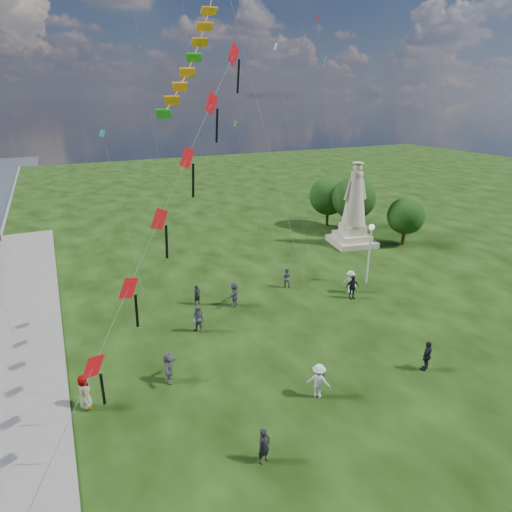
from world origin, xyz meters
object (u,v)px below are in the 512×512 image
person_2 (318,381)px  person_5 (169,367)px  person_1 (198,319)px  person_7 (286,278)px  person_10 (85,392)px  person_3 (427,356)px  statue (354,214)px  lamppost (370,241)px  person_6 (197,295)px  person_8 (350,282)px  person_0 (264,446)px  person_11 (234,294)px  person_9 (352,287)px

person_2 → person_5: person_2 is taller
person_1 → person_7: size_ratio=1.17×
person_2 → person_10: bearing=22.0°
person_2 → person_3: person_2 is taller
statue → person_1: statue is taller
lamppost → person_7: (-6.15, 2.02, -2.68)m
person_5 → person_7: person_5 is taller
person_6 → person_8: person_8 is taller
lamppost → person_3: bearing=-113.5°
person_0 → person_2: 4.85m
person_7 → person_11: 4.98m
person_0 → person_10: 8.94m
person_0 → person_6: bearing=66.9°
person_11 → person_6: bearing=-76.5°
person_5 → person_6: bearing=0.4°
lamppost → person_10: (-21.39, -5.88, -2.57)m
person_2 → person_11: size_ratio=1.01×
person_3 → person_9: person_9 is taller
person_3 → person_5: (-12.74, 4.94, -0.01)m
person_0 → person_3: 10.80m
person_2 → person_3: bearing=-142.4°
person_5 → person_7: size_ratio=1.09×
person_9 → person_1: bearing=-167.1°
person_7 → person_2: bearing=104.2°
lamppost → person_2: 15.06m
person_1 → person_7: (8.26, 3.60, -0.14)m
statue → lamppost: bearing=-109.3°
person_5 → person_1: bearing=-7.9°
person_3 → person_9: size_ratio=0.98×
person_7 → person_9: size_ratio=0.89×
statue → lamppost: 9.46m
person_2 → person_11: 10.74m
statue → person_11: bearing=-144.1°
person_10 → person_11: size_ratio=1.00×
person_1 → statue: bearing=78.2°
lamppost → person_10: 22.34m
person_5 → person_7: bearing=-27.7°
person_0 → person_5: size_ratio=0.93×
lamppost → person_8: size_ratio=2.74×
person_3 → person_7: size_ratio=1.11×
person_8 → person_9: (-0.46, -0.86, 0.01)m
person_1 → person_7: 9.01m
person_0 → person_5: 7.07m
person_0 → person_1: (0.82, 10.78, 0.12)m
person_11 → lamppost: bearing=129.4°
lamppost → person_7: size_ratio=3.05×
person_0 → person_6: size_ratio=1.10×
statue → person_8: size_ratio=4.59×
person_6 → person_7: size_ratio=0.93×
person_11 → person_9: bearing=116.1°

